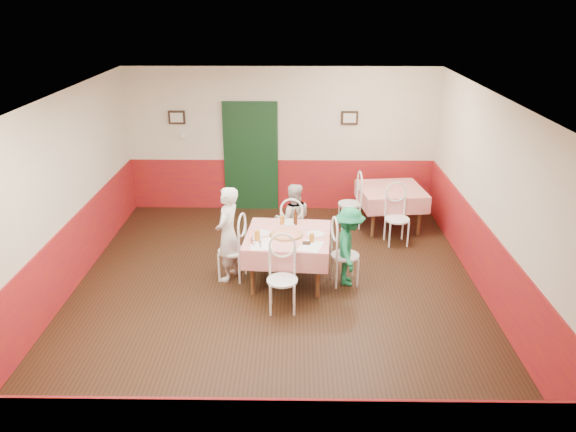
{
  "coord_description": "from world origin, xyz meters",
  "views": [
    {
      "loc": [
        0.28,
        -7.16,
        4.07
      ],
      "look_at": [
        0.17,
        0.4,
        1.05
      ],
      "focal_mm": 35.0,
      "sensor_mm": 36.0,
      "label": 1
    }
  ],
  "objects_px": {
    "glass_a": "(257,236)",
    "glass_c": "(282,220)",
    "chair_far": "(293,231)",
    "chair_near": "(282,280)",
    "glass_b": "(312,238)",
    "wallet": "(306,243)",
    "diner_left": "(228,234)",
    "diner_far": "(293,220)",
    "chair_right": "(345,256)",
    "main_table": "(288,258)",
    "beer_bottle": "(295,217)",
    "chair_second_a": "(350,204)",
    "chair_second_b": "(397,219)",
    "diner_right": "(349,246)",
    "pizza": "(286,234)",
    "chair_left": "(232,251)",
    "second_table": "(390,208)"
  },
  "relations": [
    {
      "from": "glass_c",
      "to": "chair_right",
      "type": "bearing_deg",
      "value": -25.9
    },
    {
      "from": "chair_far",
      "to": "diner_left",
      "type": "bearing_deg",
      "value": 45.15
    },
    {
      "from": "second_table",
      "to": "chair_near",
      "type": "relative_size",
      "value": 1.24
    },
    {
      "from": "main_table",
      "to": "pizza",
      "type": "height_order",
      "value": "pizza"
    },
    {
      "from": "chair_near",
      "to": "glass_c",
      "type": "relative_size",
      "value": 7.16
    },
    {
      "from": "main_table",
      "to": "beer_bottle",
      "type": "distance_m",
      "value": 0.64
    },
    {
      "from": "glass_a",
      "to": "wallet",
      "type": "relative_size",
      "value": 1.35
    },
    {
      "from": "chair_second_b",
      "to": "diner_far",
      "type": "xyz_separation_m",
      "value": [
        -1.79,
        -0.47,
        0.17
      ]
    },
    {
      "from": "glass_b",
      "to": "diner_left",
      "type": "height_order",
      "value": "diner_left"
    },
    {
      "from": "main_table",
      "to": "wallet",
      "type": "height_order",
      "value": "wallet"
    },
    {
      "from": "chair_left",
      "to": "diner_right",
      "type": "relative_size",
      "value": 0.75
    },
    {
      "from": "chair_second_a",
      "to": "chair_second_b",
      "type": "distance_m",
      "value": 1.06
    },
    {
      "from": "chair_left",
      "to": "chair_far",
      "type": "height_order",
      "value": "same"
    },
    {
      "from": "main_table",
      "to": "beer_bottle",
      "type": "bearing_deg",
      "value": 74.19
    },
    {
      "from": "chair_right",
      "to": "glass_a",
      "type": "xyz_separation_m",
      "value": [
        -1.28,
        -0.17,
        0.38
      ]
    },
    {
      "from": "chair_second_a",
      "to": "diner_right",
      "type": "bearing_deg",
      "value": -11.93
    },
    {
      "from": "chair_far",
      "to": "pizza",
      "type": "height_order",
      "value": "chair_far"
    },
    {
      "from": "chair_second_a",
      "to": "glass_c",
      "type": "bearing_deg",
      "value": -41.24
    },
    {
      "from": "main_table",
      "to": "diner_far",
      "type": "bearing_deg",
      "value": 85.57
    },
    {
      "from": "glass_a",
      "to": "diner_left",
      "type": "distance_m",
      "value": 0.56
    },
    {
      "from": "chair_right",
      "to": "glass_c",
      "type": "xyz_separation_m",
      "value": [
        -0.94,
        0.46,
        0.37
      ]
    },
    {
      "from": "beer_bottle",
      "to": "diner_far",
      "type": "relative_size",
      "value": 0.19
    },
    {
      "from": "beer_bottle",
      "to": "chair_second_b",
      "type": "bearing_deg",
      "value": 29.52
    },
    {
      "from": "chair_far",
      "to": "diner_left",
      "type": "xyz_separation_m",
      "value": [
        -0.96,
        -0.78,
        0.28
      ]
    },
    {
      "from": "diner_left",
      "to": "glass_b",
      "type": "bearing_deg",
      "value": 91.61
    },
    {
      "from": "chair_right",
      "to": "glass_c",
      "type": "relative_size",
      "value": 7.16
    },
    {
      "from": "chair_second_a",
      "to": "diner_far",
      "type": "height_order",
      "value": "diner_far"
    },
    {
      "from": "second_table",
      "to": "diner_left",
      "type": "relative_size",
      "value": 0.77
    },
    {
      "from": "main_table",
      "to": "glass_c",
      "type": "bearing_deg",
      "value": 103.44
    },
    {
      "from": "glass_a",
      "to": "glass_c",
      "type": "distance_m",
      "value": 0.71
    },
    {
      "from": "pizza",
      "to": "diner_right",
      "type": "relative_size",
      "value": 0.38
    },
    {
      "from": "chair_near",
      "to": "diner_far",
      "type": "relative_size",
      "value": 0.73
    },
    {
      "from": "chair_far",
      "to": "chair_near",
      "type": "bearing_deg",
      "value": 91.78
    },
    {
      "from": "pizza",
      "to": "main_table",
      "type": "bearing_deg",
      "value": 54.06
    },
    {
      "from": "glass_c",
      "to": "diner_left",
      "type": "distance_m",
      "value": 0.87
    },
    {
      "from": "chair_far",
      "to": "glass_b",
      "type": "distance_m",
      "value": 1.2
    },
    {
      "from": "chair_right",
      "to": "glass_a",
      "type": "distance_m",
      "value": 1.35
    },
    {
      "from": "pizza",
      "to": "chair_second_b",
      "type": "bearing_deg",
      "value": 36.75
    },
    {
      "from": "chair_near",
      "to": "main_table",
      "type": "bearing_deg",
      "value": 84.52
    },
    {
      "from": "glass_c",
      "to": "glass_b",
      "type": "bearing_deg",
      "value": -56.16
    },
    {
      "from": "glass_c",
      "to": "wallet",
      "type": "relative_size",
      "value": 1.14
    },
    {
      "from": "main_table",
      "to": "glass_b",
      "type": "height_order",
      "value": "glass_b"
    },
    {
      "from": "diner_left",
      "to": "diner_far",
      "type": "bearing_deg",
      "value": 147.07
    },
    {
      "from": "chair_near",
      "to": "diner_left",
      "type": "height_order",
      "value": "diner_left"
    },
    {
      "from": "chair_right",
      "to": "chair_second_b",
      "type": "bearing_deg",
      "value": -44.21
    },
    {
      "from": "glass_a",
      "to": "diner_far",
      "type": "bearing_deg",
      "value": 65.9
    },
    {
      "from": "chair_right",
      "to": "chair_near",
      "type": "relative_size",
      "value": 1.0
    },
    {
      "from": "glass_a",
      "to": "diner_left",
      "type": "height_order",
      "value": "diner_left"
    },
    {
      "from": "chair_second_a",
      "to": "beer_bottle",
      "type": "xyz_separation_m",
      "value": [
        -1.0,
        -1.74,
        0.43
      ]
    },
    {
      "from": "chair_left",
      "to": "chair_near",
      "type": "bearing_deg",
      "value": 52.48
    }
  ]
}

